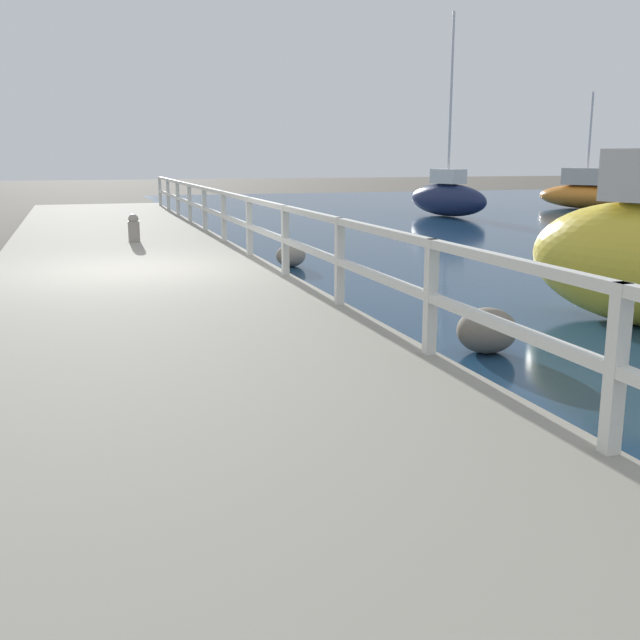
{
  "coord_description": "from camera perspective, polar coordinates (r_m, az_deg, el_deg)",
  "views": [
    {
      "loc": [
        -0.85,
        -12.29,
        2.1
      ],
      "look_at": [
        2.4,
        -2.29,
        -0.21
      ],
      "focal_mm": 42.0,
      "sensor_mm": 36.0,
      "label": 1
    }
  ],
  "objects": [
    {
      "name": "mooring_bollard",
      "position": [
        16.51,
        -14.0,
        6.81
      ],
      "size": [
        0.24,
        0.24,
        0.59
      ],
      "color": "gray",
      "rests_on": "dock_walkway"
    },
    {
      "name": "sailboat_orange",
      "position": [
        32.86,
        19.59,
        9.1
      ],
      "size": [
        3.02,
        4.4,
        4.6
      ],
      "rotation": [
        0.0,
        0.0,
        0.41
      ],
      "color": "orange",
      "rests_on": "water_surface"
    },
    {
      "name": "boulder_upstream",
      "position": [
        14.56,
        -2.24,
        4.92
      ],
      "size": [
        0.58,
        0.52,
        0.43
      ],
      "color": "gray",
      "rests_on": "ground"
    },
    {
      "name": "railing",
      "position": [
        12.7,
        -4.18,
        7.5
      ],
      "size": [
        0.1,
        32.5,
        1.06
      ],
      "color": "silver",
      "rests_on": "dock_walkway"
    },
    {
      "name": "dock_walkway",
      "position": [
        12.47,
        -13.88,
        3.04
      ],
      "size": [
        4.55,
        36.0,
        0.31
      ],
      "color": "gray",
      "rests_on": "ground"
    },
    {
      "name": "boulder_mid_strip",
      "position": [
        8.32,
        12.59,
        -0.78
      ],
      "size": [
        0.66,
        0.6,
        0.5
      ],
      "color": "slate",
      "rests_on": "ground"
    },
    {
      "name": "sailboat_navy",
      "position": [
        27.41,
        9.68,
        9.24
      ],
      "size": [
        1.78,
        4.06,
        6.91
      ],
      "rotation": [
        0.0,
        0.0,
        0.22
      ],
      "color": "#192347",
      "rests_on": "water_surface"
    },
    {
      "name": "ground_plane",
      "position": [
        12.49,
        -13.85,
        2.33
      ],
      "size": [
        120.0,
        120.0,
        0.0
      ],
      "primitive_type": "plane",
      "color": "#4C473D"
    }
  ]
}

